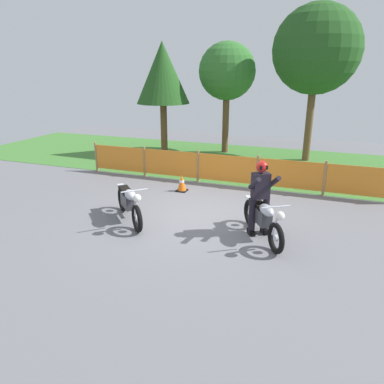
{
  "coord_description": "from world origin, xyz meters",
  "views": [
    {
      "loc": [
        2.86,
        -8.03,
        3.52
      ],
      "look_at": [
        0.15,
        -0.79,
        0.9
      ],
      "focal_mm": 34.01,
      "sensor_mm": 36.0,
      "label": 1
    }
  ],
  "objects_px": {
    "motorcycle_trailing": "(129,203)",
    "rider_lead": "(260,194)",
    "traffic_cone": "(182,183)",
    "motorcycle_lead": "(263,218)"
  },
  "relations": [
    {
      "from": "motorcycle_trailing",
      "to": "traffic_cone",
      "type": "distance_m",
      "value": 2.6
    },
    {
      "from": "motorcycle_trailing",
      "to": "traffic_cone",
      "type": "height_order",
      "value": "motorcycle_trailing"
    },
    {
      "from": "motorcycle_trailing",
      "to": "rider_lead",
      "type": "height_order",
      "value": "rider_lead"
    },
    {
      "from": "motorcycle_trailing",
      "to": "rider_lead",
      "type": "relative_size",
      "value": 0.92
    },
    {
      "from": "motorcycle_trailing",
      "to": "traffic_cone",
      "type": "xyz_separation_m",
      "value": [
        0.33,
        2.57,
        -0.21
      ]
    },
    {
      "from": "motorcycle_lead",
      "to": "traffic_cone",
      "type": "bearing_deg",
      "value": -163.05
    },
    {
      "from": "motorcycle_lead",
      "to": "rider_lead",
      "type": "height_order",
      "value": "rider_lead"
    },
    {
      "from": "rider_lead",
      "to": "motorcycle_trailing",
      "type": "bearing_deg",
      "value": -116.44
    },
    {
      "from": "rider_lead",
      "to": "traffic_cone",
      "type": "bearing_deg",
      "value": -162.03
    },
    {
      "from": "motorcycle_lead",
      "to": "traffic_cone",
      "type": "xyz_separation_m",
      "value": [
        -2.86,
        2.4,
        -0.21
      ]
    }
  ]
}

